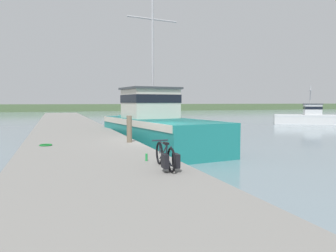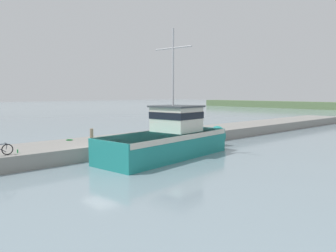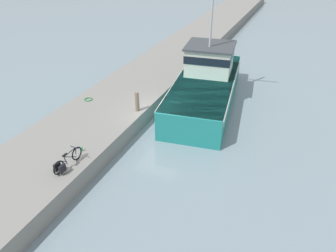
# 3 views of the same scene
# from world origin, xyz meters

# --- Properties ---
(ground_plane) EXTENTS (320.00, 320.00, 0.00)m
(ground_plane) POSITION_xyz_m (0.00, 0.00, 0.00)
(ground_plane) COLOR gray
(dock_pier) EXTENTS (4.66, 80.00, 0.93)m
(dock_pier) POSITION_xyz_m (-3.18, 0.00, 0.46)
(dock_pier) COLOR gray
(dock_pier) RESTS_ON ground_plane
(fishing_boat_main) EXTENTS (4.83, 11.96, 8.68)m
(fishing_boat_main) POSITION_xyz_m (1.28, 4.31, 1.26)
(fishing_boat_main) COLOR teal
(fishing_boat_main) RESTS_ON ground_plane
(bicycle_touring) EXTENTS (0.48, 1.74, 0.69)m
(bicycle_touring) POSITION_xyz_m (-1.58, -6.04, 1.24)
(bicycle_touring) COLOR black
(bicycle_touring) RESTS_ON dock_pier
(mooring_post) EXTENTS (0.22, 0.22, 1.13)m
(mooring_post) POSITION_xyz_m (-1.26, -0.25, 1.49)
(mooring_post) COLOR #756651
(mooring_post) RESTS_ON dock_pier
(hose_coil) EXTENTS (0.48, 0.48, 0.05)m
(hose_coil) POSITION_xyz_m (-4.59, -0.23, 0.95)
(hose_coil) COLOR #197A2D
(hose_coil) RESTS_ON dock_pier
(water_bottle_by_bike) EXTENTS (0.07, 0.07, 0.21)m
(water_bottle_by_bike) POSITION_xyz_m (-1.75, -4.71, 1.03)
(water_bottle_by_bike) COLOR green
(water_bottle_by_bike) RESTS_ON dock_pier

